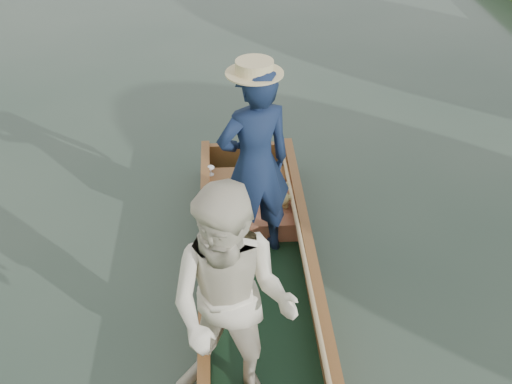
{
  "coord_description": "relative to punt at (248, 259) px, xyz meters",
  "views": [
    {
      "loc": [
        -0.31,
        -4.41,
        4.38
      ],
      "look_at": [
        0.0,
        0.6,
        0.95
      ],
      "focal_mm": 45.0,
      "sensor_mm": 36.0,
      "label": 1
    }
  ],
  "objects": [
    {
      "name": "punt",
      "position": [
        0.0,
        0.0,
        0.0
      ],
      "size": [
        1.42,
        5.0,
        2.16
      ],
      "color": "black",
      "rests_on": "ground"
    },
    {
      "name": "ground",
      "position": [
        0.12,
        0.22,
        -0.83
      ],
      "size": [
        120.0,
        120.0,
        0.0
      ],
      "primitive_type": "plane",
      "color": "#283D30",
      "rests_on": "ground"
    }
  ]
}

